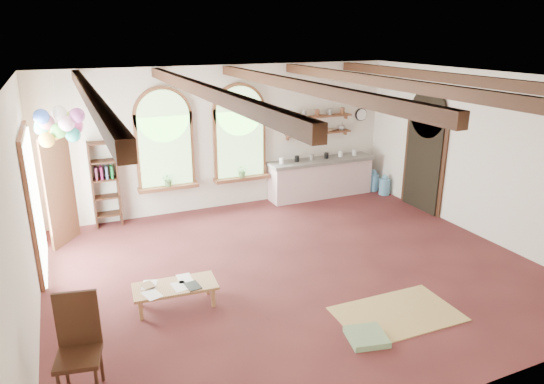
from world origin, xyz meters
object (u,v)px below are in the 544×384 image
kitchen_counter (321,177)px  balloon_cluster (59,125)px  coffee_table (175,288)px  side_chair (81,367)px

kitchen_counter → balloon_cluster: (-5.70, -0.90, 1.87)m
kitchen_counter → coffee_table: 5.72m
balloon_cluster → side_chair: bearing=-91.7°
coffee_table → balloon_cluster: size_ratio=1.07×
kitchen_counter → side_chair: 7.66m
coffee_table → side_chair: (-1.38, -1.39, 0.04)m
kitchen_counter → balloon_cluster: 6.07m
side_chair → kitchen_counter: bearing=40.5°
kitchen_counter → balloon_cluster: bearing=-171.0°
kitchen_counter → balloon_cluster: balloon_cluster is taller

